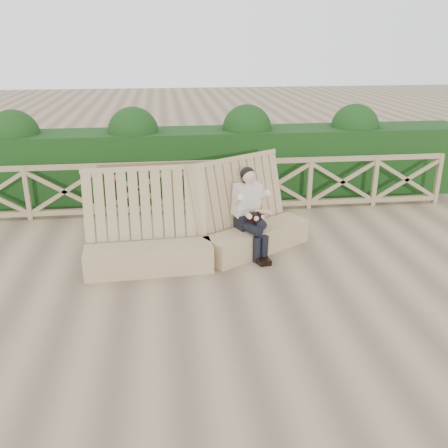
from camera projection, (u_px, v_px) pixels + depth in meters
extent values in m
plane|color=brown|center=(231.00, 292.00, 7.16)|extent=(60.00, 60.00, 0.00)
cube|color=#937A54|center=(149.00, 259.00, 7.73)|extent=(1.98, 0.61, 0.42)
cube|color=#937A54|center=(146.00, 218.00, 7.78)|extent=(1.98, 0.55, 1.54)
cube|color=#937A54|center=(257.00, 239.00, 8.47)|extent=(1.93, 1.45, 0.42)
cube|color=#937A54|center=(247.00, 203.00, 8.47)|extent=(1.89, 1.40, 1.54)
cube|color=black|center=(248.00, 221.00, 8.37)|extent=(0.46, 0.40, 0.24)
cube|color=beige|center=(247.00, 199.00, 8.28)|extent=(0.52, 0.45, 0.57)
sphere|color=tan|center=(249.00, 176.00, 8.09)|extent=(0.29, 0.29, 0.23)
sphere|color=black|center=(248.00, 174.00, 8.11)|extent=(0.32, 0.32, 0.25)
cylinder|color=black|center=(250.00, 227.00, 8.14)|extent=(0.33, 0.52, 0.16)
cylinder|color=black|center=(258.00, 221.00, 8.21)|extent=(0.34, 0.53, 0.18)
cylinder|color=black|center=(257.00, 250.00, 8.05)|extent=(0.17, 0.17, 0.42)
cylinder|color=black|center=(264.00, 249.00, 8.09)|extent=(0.17, 0.17, 0.42)
cube|color=black|center=(260.00, 262.00, 8.03)|extent=(0.19, 0.28, 0.09)
cube|color=black|center=(266.00, 261.00, 8.06)|extent=(0.19, 0.28, 0.09)
cube|color=black|center=(255.00, 218.00, 8.18)|extent=(0.27, 0.22, 0.16)
cube|color=black|center=(260.00, 218.00, 8.00)|extent=(0.11, 0.12, 0.13)
cube|color=olive|center=(208.00, 163.00, 10.03)|extent=(10.10, 0.07, 0.10)
cube|color=olive|center=(208.00, 207.00, 10.36)|extent=(10.10, 0.07, 0.10)
cube|color=black|center=(203.00, 163.00, 11.25)|extent=(12.00, 1.20, 1.50)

